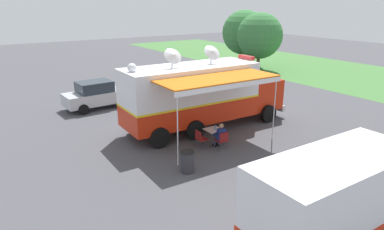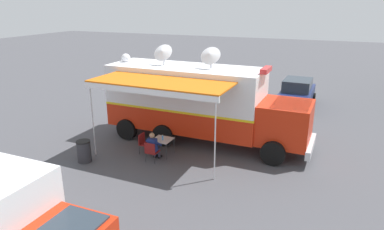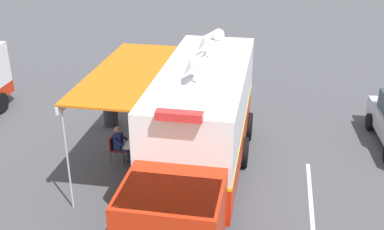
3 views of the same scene
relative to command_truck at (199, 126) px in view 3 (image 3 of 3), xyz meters
name	(u,v)px [view 3 (image 3 of 3)]	position (x,y,z in m)	size (l,w,h in m)	color
ground_plane	(203,170)	(-0.05, -0.75, -1.95)	(100.00, 100.00, 0.00)	#47474C
lot_stripe	(311,205)	(-3.41, 0.73, -1.94)	(0.12, 4.80, 0.01)	silver
command_truck	(199,126)	(0.00, 0.00, 0.00)	(4.98, 9.54, 4.53)	red
folding_table	(138,145)	(2.15, -0.86, -1.27)	(0.82, 0.82, 0.73)	silver
water_bottle	(135,141)	(2.22, -0.81, -1.11)	(0.07, 0.07, 0.22)	#4C99D8
folding_chair_at_table	(116,146)	(2.95, -0.96, -1.43)	(0.49, 0.49, 0.87)	maroon
folding_chair_beside_table	(142,138)	(2.24, -1.71, -1.43)	(0.49, 0.49, 0.87)	maroon
seated_responder	(121,143)	(2.76, -0.96, -1.30)	(0.67, 0.56, 1.25)	navy
trash_bin	(111,114)	(3.96, -3.55, -1.49)	(0.57, 0.57, 0.91)	#2D2D33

